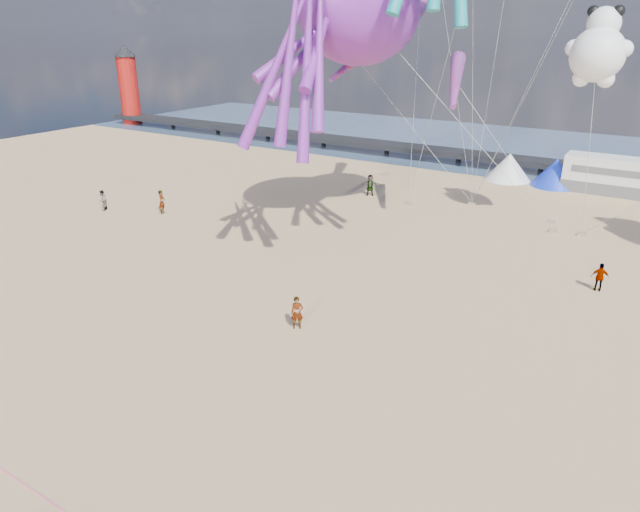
{
  "coord_description": "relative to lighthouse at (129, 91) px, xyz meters",
  "views": [
    {
      "loc": [
        10.42,
        -11.56,
        12.88
      ],
      "look_at": [
        -0.61,
        6.0,
        4.5
      ],
      "focal_mm": 32.0,
      "sensor_mm": 36.0,
      "label": 1
    }
  ],
  "objects": [
    {
      "name": "beachgoer_4",
      "position": [
        45.86,
        -15.15,
        -3.64
      ],
      "size": [
        1.09,
        0.84,
        1.72
      ],
      "primitive_type": "imported",
      "rotation": [
        0.0,
        0.0,
        0.48
      ],
      "color": "#7F6659",
      "rests_on": "ground"
    },
    {
      "name": "sandbag_d",
      "position": [
        59.96,
        -14.7,
        -4.39
      ],
      "size": [
        0.5,
        0.35,
        0.22
      ],
      "primitive_type": "cube",
      "color": "gray",
      "rests_on": "ground"
    },
    {
      "name": "beachgoer_3",
      "position": [
        64.38,
        -24.93,
        -3.73
      ],
      "size": [
        1.08,
        0.74,
        1.54
      ],
      "primitive_type": "imported",
      "rotation": [
        0.0,
        0.0,
        3.33
      ],
      "color": "#7F6659",
      "rests_on": "ground"
    },
    {
      "name": "kite_octopus_purple",
      "position": [
        49.72,
        -24.61,
        9.27
      ],
      "size": [
        5.94,
        11.65,
        12.81
      ],
      "primitive_type": null,
      "rotation": [
        0.0,
        0.0,
        -0.1
      ],
      "color": "purple"
    },
    {
      "name": "tent_blue",
      "position": [
        58.0,
        -4.0,
        -3.3
      ],
      "size": [
        4.0,
        4.0,
        2.4
      ],
      "primitive_type": "cone",
      "color": "#1933CC",
      "rests_on": "ground"
    },
    {
      "name": "motorhome_0",
      "position": [
        62.0,
        -4.0,
        -3.0
      ],
      "size": [
        6.6,
        2.5,
        3.0
      ],
      "primitive_type": "cube",
      "color": "silver",
      "rests_on": "ground"
    },
    {
      "name": "windsock_right",
      "position": [
        47.8,
        -21.41,
        6.41
      ],
      "size": [
        2.45,
        5.13,
        5.1
      ],
      "primitive_type": null,
      "rotation": [
        0.0,
        0.0,
        -0.32
      ],
      "color": "red"
    },
    {
      "name": "standing_person",
      "position": [
        53.29,
        -36.61,
        -3.72
      ],
      "size": [
        0.68,
        0.64,
        1.57
      ],
      "primitive_type": "imported",
      "rotation": [
        0.0,
        0.0,
        0.62
      ],
      "color": "tan",
      "rests_on": "ground"
    },
    {
      "name": "windsock_mid",
      "position": [
        53.83,
        -19.53,
        5.17
      ],
      "size": [
        2.81,
        5.91,
        5.9
      ],
      "primitive_type": null,
      "rotation": [
        0.0,
        0.0,
        0.32
      ],
      "color": "red"
    },
    {
      "name": "windsock_left",
      "position": [
        50.26,
        -17.4,
        9.46
      ],
      "size": [
        2.92,
        7.95,
        7.91
      ],
      "primitive_type": null,
      "rotation": [
        0.0,
        0.0,
        0.24
      ],
      "color": "red"
    },
    {
      "name": "sandbag_a",
      "position": [
        49.68,
        -16.04,
        -4.39
      ],
      "size": [
        0.5,
        0.35,
        0.22
      ],
      "primitive_type": "cube",
      "color": "gray",
      "rests_on": "ground"
    },
    {
      "name": "pier",
      "position": [
        28.0,
        0.0,
        -3.5
      ],
      "size": [
        60.0,
        3.0,
        0.5
      ],
      "primitive_type": "cube",
      "color": "black",
      "rests_on": "ground"
    },
    {
      "name": "lighthouse",
      "position": [
        0.0,
        0.0,
        0.0
      ],
      "size": [
        2.6,
        2.6,
        9.0
      ],
      "primitive_type": "cylinder",
      "color": "#A5140F",
      "rests_on": "ground"
    },
    {
      "name": "kite_panda",
      "position": [
        61.43,
        -17.3,
        6.84
      ],
      "size": [
        4.55,
        4.39,
        5.33
      ],
      "primitive_type": null,
      "rotation": [
        0.0,
        0.0,
        -0.25
      ],
      "color": "white"
    },
    {
      "name": "ground",
      "position": [
        56.0,
        -44.0,
        -4.5
      ],
      "size": [
        120.0,
        120.0,
        0.0
      ],
      "primitive_type": "plane",
      "color": "tan",
      "rests_on": "ground"
    },
    {
      "name": "sandbag_e",
      "position": [
        53.78,
        -13.23,
        -4.39
      ],
      "size": [
        0.5,
        0.35,
        0.22
      ],
      "primitive_type": "cube",
      "color": "gray",
      "rests_on": "ground"
    },
    {
      "name": "tent_white",
      "position": [
        54.0,
        -4.0,
        -3.3
      ],
      "size": [
        4.0,
        4.0,
        2.4
      ],
      "primitive_type": "cone",
      "color": "white",
      "rests_on": "ground"
    },
    {
      "name": "beachgoer_5",
      "position": [
        35.1,
        -27.59,
        -3.62
      ],
      "size": [
        1.23,
        1.67,
        1.75
      ],
      "primitive_type": "imported",
      "rotation": [
        0.0,
        0.0,
        2.07
      ],
      "color": "#7F6659",
      "rests_on": "ground"
    },
    {
      "name": "sandbag_c",
      "position": [
        62.23,
        -16.32,
        -4.39
      ],
      "size": [
        0.5,
        0.35,
        0.22
      ],
      "primitive_type": "cube",
      "color": "gray",
      "rests_on": "ground"
    },
    {
      "name": "beachgoer_7",
      "position": [
        30.74,
        -29.42,
        -3.73
      ],
      "size": [
        0.83,
        0.9,
        1.54
      ],
      "primitive_type": "imported",
      "rotation": [
        0.0,
        0.0,
        5.33
      ],
      "color": "#7F6659",
      "rests_on": "ground"
    },
    {
      "name": "sandbag_b",
      "position": [
        60.5,
        -16.6,
        -4.39
      ],
      "size": [
        0.5,
        0.35,
        0.22
      ],
      "primitive_type": "cube",
      "color": "gray",
      "rests_on": "ground"
    },
    {
      "name": "water",
      "position": [
        56.0,
        11.0,
        -4.48
      ],
      "size": [
        120.0,
        120.0,
        0.0
      ],
      "primitive_type": "plane",
      "color": "#3C5373",
      "rests_on": "ground"
    }
  ]
}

